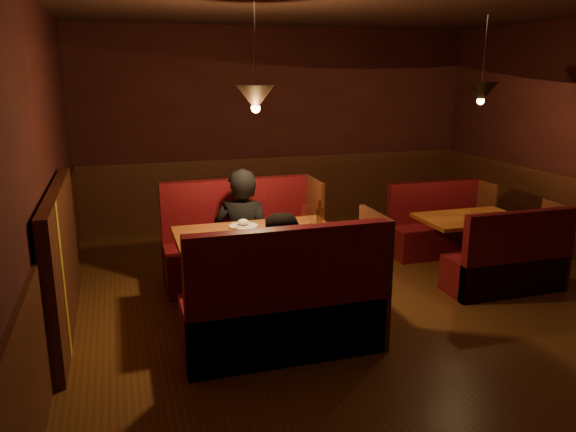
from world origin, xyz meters
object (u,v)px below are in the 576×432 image
object	(u,v)px
main_bench_far	(242,251)
diner_b	(286,260)
second_table	(470,231)
second_bench_near	(509,266)
diner_a	(243,215)
second_bench_far	(438,231)
main_bench_near	(288,314)
main_table	(259,251)

from	to	relation	value
main_bench_far	diner_b	world-z (taller)	diner_b
second_table	second_bench_near	world-z (taller)	second_bench_near
second_bench_near	diner_a	world-z (taller)	diner_a
diner_a	diner_b	distance (m)	1.28
second_bench_near	second_bench_far	bearing A→B (deg)	90.00
second_table	diner_b	distance (m)	2.79
second_table	second_bench_near	xyz separation A→B (m)	(0.03, -0.69, -0.19)
main_bench_far	main_bench_near	distance (m)	1.72
second_bench_far	main_table	bearing A→B (deg)	-156.90
main_table	second_bench_near	xyz separation A→B (m)	(2.64, -0.26, -0.33)
main_table	diner_a	bearing A→B (deg)	92.00
second_table	diner_b	xyz separation A→B (m)	(-2.55, -1.09, 0.27)
main_table	second_table	distance (m)	2.65
second_table	diner_a	distance (m)	2.66
main_table	second_bench_far	world-z (taller)	main_table
diner_a	second_bench_near	bearing A→B (deg)	-175.84
main_table	second_table	xyz separation A→B (m)	(2.61, 0.43, -0.14)
second_table	diner_b	world-z (taller)	diner_b
main_table	second_table	size ratio (longest dim) A/B	1.30
second_table	second_bench_near	size ratio (longest dim) A/B	0.90
second_bench_far	diner_a	size ratio (longest dim) A/B	0.77
main_bench_near	second_bench_near	bearing A→B (deg)	12.90
main_bench_far	second_bench_near	size ratio (longest dim) A/B	1.30
main_bench_far	main_bench_near	world-z (taller)	same
main_table	diner_a	world-z (taller)	diner_a
main_table	second_bench_near	bearing A→B (deg)	-5.64
main_table	diner_b	size ratio (longest dim) A/B	1.01
second_bench_far	diner_b	bearing A→B (deg)	-145.23
main_bench_far	diner_b	bearing A→B (deg)	-88.19
main_table	diner_b	bearing A→B (deg)	-84.45
main_bench_near	second_bench_near	xyz separation A→B (m)	(2.62, 0.60, -0.07)
main_bench_near	second_table	xyz separation A→B (m)	(2.60, 1.29, 0.12)
main_bench_far	diner_a	distance (m)	0.54
second_bench_far	second_bench_near	distance (m)	1.39
second_bench_far	main_bench_far	bearing A→B (deg)	-174.15
diner_b	second_bench_far	bearing A→B (deg)	18.01
main_table	second_bench_far	size ratio (longest dim) A/B	1.18
main_bench_far	main_table	bearing A→B (deg)	-91.09
diner_b	main_bench_far	bearing A→B (deg)	75.05
main_table	diner_b	distance (m)	0.68
diner_a	main_bench_near	bearing A→B (deg)	113.78
second_bench_far	second_bench_near	world-z (taller)	same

